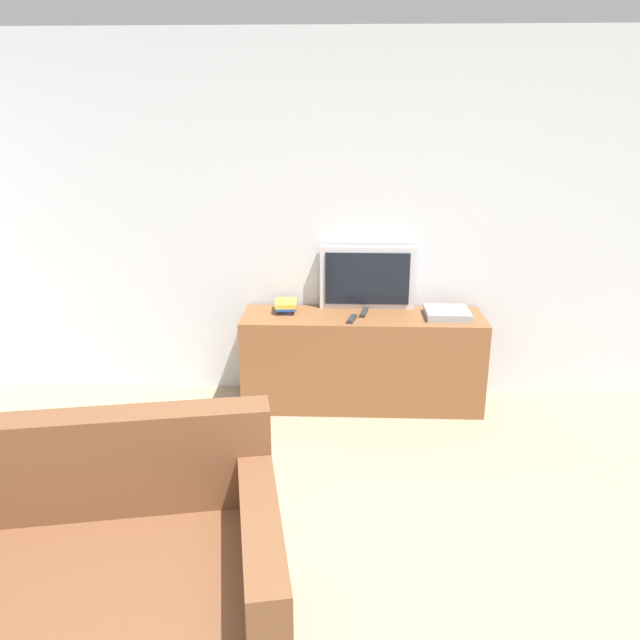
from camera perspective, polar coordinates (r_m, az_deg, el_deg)
The scene contains 8 objects.
wall_back at distance 4.56m, azimuth 2.59°, elevation 8.94°, with size 9.00×0.06×2.60m.
tv_stand at distance 4.55m, azimuth 3.86°, elevation -3.69°, with size 1.71×0.48×0.68m.
television at distance 4.55m, azimuth 4.33°, elevation 3.91°, with size 0.69×0.09×0.46m.
couch at distance 2.75m, azimuth -24.74°, elevation -22.82°, with size 1.98×1.30×0.90m.
book_stack at distance 4.50m, azimuth -3.15°, elevation 1.30°, with size 0.17×0.22×0.08m.
remote_on_stand at distance 4.46m, azimuth 4.05°, elevation 0.70°, with size 0.07×0.19×0.02m.
remote_secondary at distance 4.31m, azimuth 2.93°, elevation 0.09°, with size 0.07×0.16×0.02m.
set_top_box at distance 4.48m, azimuth 11.55°, elevation 0.62°, with size 0.31×0.30×0.05m.
Camera 1 is at (-0.03, -1.47, 2.04)m, focal length 35.00 mm.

